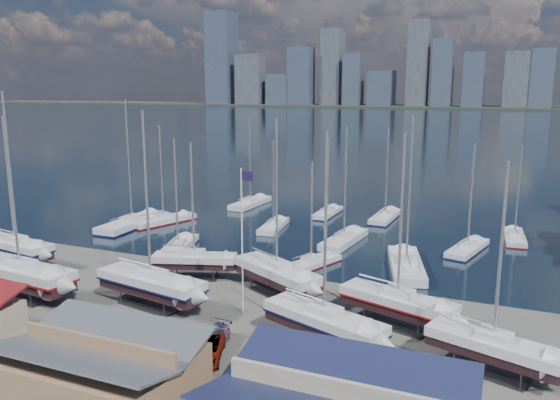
% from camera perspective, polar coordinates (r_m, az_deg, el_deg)
% --- Properties ---
extents(ground, '(1400.00, 1400.00, 0.00)m').
position_cam_1_polar(ground, '(51.00, -6.17, -10.99)').
color(ground, '#605E59').
rests_on(ground, ground).
extents(water, '(1400.00, 600.00, 0.40)m').
position_cam_1_polar(water, '(352.40, 19.16, 7.68)').
color(water, '#1B2F3E').
rests_on(water, ground).
extents(far_shore, '(1400.00, 80.00, 2.20)m').
position_cam_1_polar(far_shore, '(611.81, 20.88, 9.04)').
color(far_shore, '#2D332D').
rests_on(far_shore, ground).
extents(skyline, '(639.14, 43.80, 107.69)m').
position_cam_1_polar(skyline, '(605.97, 20.36, 12.66)').
color(skyline, '#475166').
rests_on(skyline, far_shore).
extents(shed_grey, '(12.60, 8.40, 4.17)m').
position_cam_1_polar(shed_grey, '(38.25, -18.36, -16.02)').
color(shed_grey, '#8C6B4C').
rests_on(shed_grey, ground).
extents(sailboat_cradle_0, '(10.66, 4.40, 16.66)m').
position_cam_1_polar(sailboat_cradle_0, '(68.34, -25.92, -4.39)').
color(sailboat_cradle_0, '#2D2D33').
rests_on(sailboat_cradle_0, ground).
extents(sailboat_cradle_1, '(12.39, 4.52, 19.32)m').
position_cam_1_polar(sailboat_cradle_1, '(57.73, -25.50, -7.00)').
color(sailboat_cradle_1, '#2D2D33').
rests_on(sailboat_cradle_1, ground).
extents(sailboat_cradle_2, '(8.97, 5.02, 14.26)m').
position_cam_1_polar(sailboat_cradle_2, '(57.87, -8.93, -6.21)').
color(sailboat_cradle_2, '#2D2D33').
rests_on(sailboat_cradle_2, ground).
extents(sailboat_cradle_3, '(11.41, 4.91, 17.71)m').
position_cam_1_polar(sailboat_cradle_3, '(51.44, -13.33, -8.47)').
color(sailboat_cradle_3, '#2D2D33').
rests_on(sailboat_cradle_3, ground).
extents(sailboat_cradle_4, '(10.50, 7.46, 16.85)m').
position_cam_1_polar(sailboat_cradle_4, '(52.81, -0.34, -7.66)').
color(sailboat_cradle_4, '#2D2D33').
rests_on(sailboat_cradle_4, ground).
extents(sailboat_cradle_5, '(10.62, 6.21, 16.53)m').
position_cam_1_polar(sailboat_cradle_5, '(42.71, 4.60, -12.51)').
color(sailboat_cradle_5, '#2D2D33').
rests_on(sailboat_cradle_5, ground).
extents(sailboat_cradle_6, '(10.35, 5.69, 16.11)m').
position_cam_1_polar(sailboat_cradle_6, '(47.08, 12.17, -10.43)').
color(sailboat_cradle_6, '#2D2D33').
rests_on(sailboat_cradle_6, ground).
extents(sailboat_cradle_7, '(9.42, 5.23, 14.91)m').
position_cam_1_polar(sailboat_cradle_7, '(41.64, 21.37, -14.09)').
color(sailboat_cradle_7, '#2D2D33').
rests_on(sailboat_cradle_7, ground).
extents(sailboat_moored_0, '(3.80, 12.74, 18.95)m').
position_cam_1_polar(sailboat_moored_0, '(81.36, -15.19, -2.51)').
color(sailboat_moored_0, black).
rests_on(sailboat_moored_0, water).
extents(sailboat_moored_1, '(6.21, 10.48, 15.14)m').
position_cam_1_polar(sailboat_moored_1, '(82.23, -12.07, -2.22)').
color(sailboat_moored_1, black).
rests_on(sailboat_moored_1, water).
extents(sailboat_moored_2, '(3.38, 10.51, 15.69)m').
position_cam_1_polar(sailboat_moored_2, '(92.57, -3.11, -0.44)').
color(sailboat_moored_2, black).
rests_on(sailboat_moored_2, water).
extents(sailboat_moored_3, '(5.29, 10.04, 14.45)m').
position_cam_1_polar(sailboat_moored_3, '(68.25, -10.58, -4.99)').
color(sailboat_moored_3, black).
rests_on(sailboat_moored_3, water).
extents(sailboat_moored_4, '(3.56, 8.94, 13.13)m').
position_cam_1_polar(sailboat_moored_4, '(77.31, -0.68, -2.83)').
color(sailboat_moored_4, black).
rests_on(sailboat_moored_4, water).
extents(sailboat_moored_5, '(2.65, 8.69, 12.90)m').
position_cam_1_polar(sailboat_moored_5, '(85.91, 4.98, -1.42)').
color(sailboat_moored_5, black).
rests_on(sailboat_moored_5, water).
extents(sailboat_moored_6, '(5.15, 8.53, 12.34)m').
position_cam_1_polar(sailboat_moored_6, '(61.24, 3.26, -6.73)').
color(sailboat_moored_6, black).
rests_on(sailboat_moored_6, water).
extents(sailboat_moored_7, '(3.91, 10.61, 15.66)m').
position_cam_1_polar(sailboat_moored_7, '(70.76, 6.71, -4.27)').
color(sailboat_moored_7, black).
rests_on(sailboat_moored_7, water).
extents(sailboat_moored_8, '(3.16, 9.99, 14.78)m').
position_cam_1_polar(sailboat_moored_8, '(84.28, 10.94, -1.84)').
color(sailboat_moored_8, black).
rests_on(sailboat_moored_8, water).
extents(sailboat_moored_9, '(6.21, 12.19, 17.73)m').
position_cam_1_polar(sailboat_moored_9, '(61.63, 13.03, -6.89)').
color(sailboat_moored_9, black).
rests_on(sailboat_moored_9, water).
extents(sailboat_moored_10, '(4.76, 9.66, 13.91)m').
position_cam_1_polar(sailboat_moored_10, '(70.36, 19.00, -4.93)').
color(sailboat_moored_10, black).
rests_on(sailboat_moored_10, water).
extents(sailboat_moored_11, '(3.05, 8.91, 13.10)m').
position_cam_1_polar(sailboat_moored_11, '(77.88, 23.29, -3.69)').
color(sailboat_moored_11, black).
rests_on(sailboat_moored_11, water).
extents(car_a, '(3.39, 4.64, 1.47)m').
position_cam_1_polar(car_a, '(49.86, -21.07, -11.35)').
color(car_a, gray).
rests_on(car_a, ground).
extents(car_b, '(4.41, 1.84, 1.42)m').
position_cam_1_polar(car_b, '(44.94, -12.44, -13.43)').
color(car_b, gray).
rests_on(car_b, ground).
extents(car_c, '(4.12, 5.73, 1.45)m').
position_cam_1_polar(car_c, '(41.74, -7.79, -15.27)').
color(car_c, gray).
rests_on(car_c, ground).
extents(car_d, '(2.27, 5.26, 1.51)m').
position_cam_1_polar(car_d, '(43.05, -7.81, -14.35)').
color(car_d, gray).
rests_on(car_d, ground).
extents(flagpole, '(1.14, 0.12, 12.99)m').
position_cam_1_polar(flagpole, '(46.83, -3.89, -3.25)').
color(flagpole, white).
rests_on(flagpole, ground).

